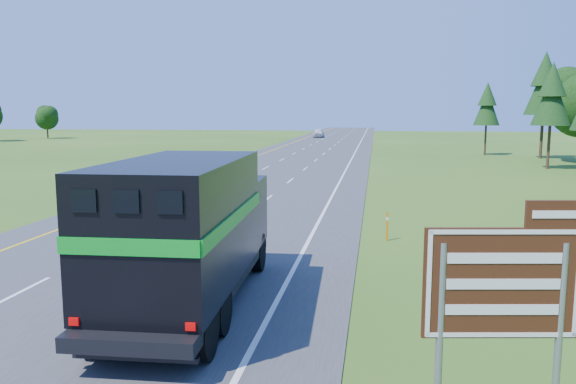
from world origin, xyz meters
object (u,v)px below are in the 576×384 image
at_px(white_suv, 221,168).
at_px(far_car, 319,133).
at_px(horse_truck, 189,228).
at_px(exit_sign, 505,293).

relative_size(white_suv, far_car, 1.15).
bearing_deg(horse_truck, far_car, 91.44).
bearing_deg(exit_sign, white_suv, 103.31).
bearing_deg(white_suv, horse_truck, -76.19).
relative_size(far_car, exit_sign, 1.31).
height_order(horse_truck, white_suv, horse_truck).
relative_size(horse_truck, white_suv, 1.53).
distance_m(white_suv, exit_sign, 35.57).
xyz_separation_m(white_suv, far_car, (0.29, 70.59, 0.05)).
bearing_deg(white_suv, far_car, 89.50).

